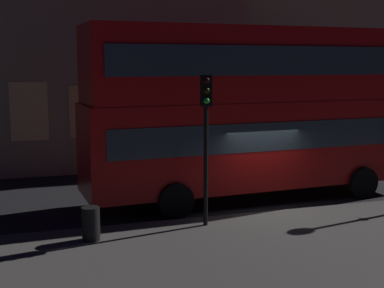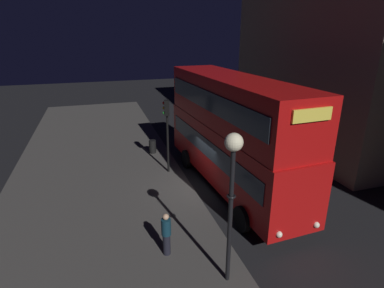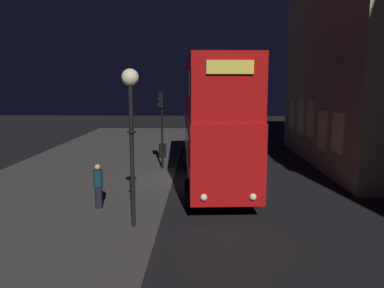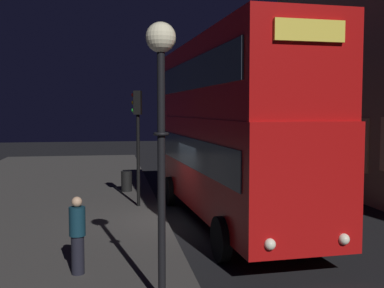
# 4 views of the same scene
# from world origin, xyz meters

# --- Properties ---
(ground_plane) EXTENTS (80.00, 80.00, 0.00)m
(ground_plane) POSITION_xyz_m (0.00, 0.00, 0.00)
(ground_plane) COLOR black
(sidewalk_slab) EXTENTS (44.00, 9.40, 0.12)m
(sidewalk_slab) POSITION_xyz_m (0.00, -5.30, 0.06)
(sidewalk_slab) COLOR #423F3D
(sidewalk_slab) RESTS_ON ground
(double_decker_bus) EXTENTS (11.24, 3.35, 5.73)m
(double_decker_bus) POSITION_xyz_m (0.06, 1.35, 3.19)
(double_decker_bus) COLOR #B20F0F
(double_decker_bus) RESTS_ON ground
(traffic_light_near_kerb) EXTENTS (0.37, 0.39, 4.17)m
(traffic_light_near_kerb) POSITION_xyz_m (-2.38, -1.38, 3.11)
(traffic_light_near_kerb) COLOR black
(traffic_light_near_kerb) RESTS_ON sidewalk_slab
(street_lamp) EXTENTS (0.53, 0.53, 5.01)m
(street_lamp) POSITION_xyz_m (6.28, -1.42, 3.93)
(street_lamp) COLOR black
(street_lamp) RESTS_ON sidewalk_slab
(pedestrian) EXTENTS (0.34, 0.34, 1.66)m
(pedestrian) POSITION_xyz_m (4.49, -3.03, 0.98)
(pedestrian) COLOR black
(pedestrian) RESTS_ON sidewalk_slab
(litter_bin) EXTENTS (0.46, 0.46, 0.86)m
(litter_bin) POSITION_xyz_m (-5.58, -1.70, 0.55)
(litter_bin) COLOR black
(litter_bin) RESTS_ON sidewalk_slab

